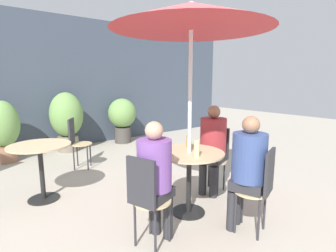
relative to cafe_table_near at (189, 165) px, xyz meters
name	(u,v)px	position (x,y,z in m)	size (l,w,h in m)	color
ground_plane	(178,220)	(-0.21, -0.05, -0.59)	(20.00, 20.00, 0.00)	#B2A899
storefront_wall	(61,83)	(-0.21, 4.12, 0.91)	(10.00, 0.06, 3.00)	#3D4756
cafe_table_near	(189,165)	(0.00, 0.00, 0.00)	(0.81, 0.81, 0.75)	black
cafe_table_far	(40,157)	(-1.29, 1.44, -0.01)	(0.77, 0.77, 0.75)	black
bistro_chair_0	(146,195)	(-0.77, -0.27, -0.05)	(0.40, 0.39, 0.90)	tan
bistro_chair_1	(261,184)	(0.27, -0.77, -0.05)	(0.39, 0.40, 0.90)	tan
bistro_chair_2	(216,153)	(0.77, 0.27, -0.05)	(0.40, 0.39, 0.90)	tan
bistro_chair_4	(76,139)	(-0.49, 2.42, -0.05)	(0.41, 0.41, 0.90)	tan
seated_person_0	(155,172)	(-0.63, -0.22, 0.12)	(0.39, 0.37, 1.20)	#2D2D33
seated_person_1	(247,164)	(0.22, -0.63, 0.13)	(0.39, 0.41, 1.22)	#2D2D33
seated_person_2	(213,142)	(0.63, 0.22, 0.14)	(0.42, 0.40, 1.23)	#2D2D33
beer_glass_0	(189,142)	(0.13, 0.15, 0.23)	(0.06, 0.06, 0.15)	#B28433
beer_glass_1	(197,148)	(-0.07, -0.19, 0.25)	(0.06, 0.06, 0.19)	beige
potted_plant_0	(4,128)	(-1.45, 3.63, 0.08)	(0.57, 0.57, 1.19)	#93664C
potted_plant_1	(67,118)	(-0.25, 3.71, 0.15)	(0.71, 0.71, 1.31)	slate
potted_plant_2	(122,116)	(1.10, 3.69, 0.08)	(0.69, 0.69, 1.12)	#47423D
umbrella	(191,17)	(0.00, 0.00, 1.64)	(1.74, 1.74, 2.37)	silver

